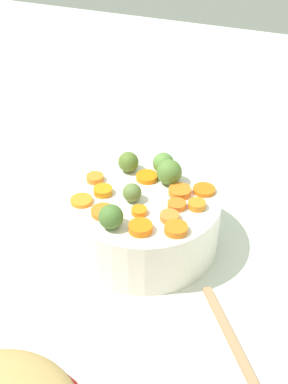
{
  "coord_description": "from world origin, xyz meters",
  "views": [
    {
      "loc": [
        0.24,
        -0.63,
        0.61
      ],
      "look_at": [
        -0.01,
        -0.01,
        0.13
      ],
      "focal_mm": 47.04,
      "sensor_mm": 36.0,
      "label": 1
    }
  ],
  "objects": [
    {
      "name": "carrot_slice_5",
      "position": [
        0.05,
        -0.02,
        0.12
      ],
      "size": [
        0.04,
        0.04,
        0.01
      ],
      "primitive_type": "cylinder",
      "rotation": [
        0.0,
        0.0,
        1.32
      ],
      "color": "orange",
      "rests_on": "serving_bowl_carrots"
    },
    {
      "name": "serving_bowl_carrots",
      "position": [
        -0.01,
        -0.01,
        0.07
      ],
      "size": [
        0.26,
        0.26,
        0.1
      ],
      "primitive_type": "cylinder",
      "color": "white",
      "rests_on": "tabletop"
    },
    {
      "name": "carrot_slice_11",
      "position": [
        -0.02,
        0.04,
        0.12
      ],
      "size": [
        0.05,
        0.05,
        0.01
      ],
      "primitive_type": "cylinder",
      "rotation": [
        0.0,
        0.0,
        1.92
      ],
      "color": "orange",
      "rests_on": "serving_bowl_carrots"
    },
    {
      "name": "tabletop",
      "position": [
        0.0,
        0.0,
        0.01
      ],
      "size": [
        2.4,
        2.4,
        0.02
      ],
      "primitive_type": "cube",
      "color": "silver",
      "rests_on": "ground"
    },
    {
      "name": "brussels_sprout_0",
      "position": [
        0.01,
        0.04,
        0.14
      ],
      "size": [
        0.04,
        0.04,
        0.04
      ],
      "primitive_type": "sphere",
      "color": "#557C34",
      "rests_on": "serving_bowl_carrots"
    },
    {
      "name": "carrot_slice_6",
      "position": [
        -0.08,
        -0.03,
        0.12
      ],
      "size": [
        0.04,
        0.04,
        0.01
      ],
      "primitive_type": "cylinder",
      "rotation": [
        0.0,
        0.0,
        3.52
      ],
      "color": "orange",
      "rests_on": "serving_bowl_carrots"
    },
    {
      "name": "carrot_slice_9",
      "position": [
        0.07,
        -0.08,
        0.12
      ],
      "size": [
        0.05,
        0.05,
        0.01
      ],
      "primitive_type": "cylinder",
      "rotation": [
        0.0,
        0.0,
        2.18
      ],
      "color": "orange",
      "rests_on": "serving_bowl_carrots"
    },
    {
      "name": "carrot_slice_1",
      "position": [
        0.05,
        -0.05,
        0.12
      ],
      "size": [
        0.04,
        0.04,
        0.01
      ],
      "primitive_type": "cylinder",
      "rotation": [
        0.0,
        0.0,
        4.35
      ],
      "color": "orange",
      "rests_on": "serving_bowl_carrots"
    },
    {
      "name": "carrot_slice_8",
      "position": [
        0.08,
        0.04,
        0.12
      ],
      "size": [
        0.04,
        0.04,
        0.01
      ],
      "primitive_type": "cylinder",
      "rotation": [
        0.0,
        0.0,
        3.14
      ],
      "color": "orange",
      "rests_on": "serving_bowl_carrots"
    },
    {
      "name": "carrot_slice_10",
      "position": [
        0.02,
        -0.09,
        0.12
      ],
      "size": [
        0.05,
        0.05,
        0.01
      ],
      "primitive_type": "cylinder",
      "rotation": [
        0.0,
        0.0,
        5.8
      ],
      "color": "orange",
      "rests_on": "serving_bowl_carrots"
    },
    {
      "name": "brussels_sprout_1",
      "position": [
        -0.06,
        0.05,
        0.14
      ],
      "size": [
        0.04,
        0.04,
        0.04
      ],
      "primitive_type": "sphere",
      "color": "#55712A",
      "rests_on": "serving_bowl_carrots"
    },
    {
      "name": "carrot_slice_7",
      "position": [
        -0.11,
        0.0,
        0.12
      ],
      "size": [
        0.04,
        0.04,
        0.01
      ],
      "primitive_type": "cylinder",
      "rotation": [
        0.0,
        0.0,
        0.64
      ],
      "color": "orange",
      "rests_on": "serving_bowl_carrots"
    },
    {
      "name": "carrot_slice_3",
      "position": [
        -0.1,
        -0.06,
        0.12
      ],
      "size": [
        0.04,
        0.04,
        0.01
      ],
      "primitive_type": "cylinder",
      "rotation": [
        0.0,
        0.0,
        1.87
      ],
      "color": "orange",
      "rests_on": "serving_bowl_carrots"
    },
    {
      "name": "brussels_sprout_2",
      "position": [
        -0.01,
        0.07,
        0.14
      ],
      "size": [
        0.04,
        0.04,
        0.04
      ],
      "primitive_type": "sphere",
      "color": "#59873A",
      "rests_on": "serving_bowl_carrots"
    },
    {
      "name": "carrot_slice_2",
      "position": [
        0.04,
        0.02,
        0.12
      ],
      "size": [
        0.04,
        0.04,
        0.01
      ],
      "primitive_type": "cylinder",
      "rotation": [
        0.0,
        0.0,
        0.05
      ],
      "color": "orange",
      "rests_on": "serving_bowl_carrots"
    },
    {
      "name": "brussels_sprout_4",
      "position": [
        -0.03,
        -0.1,
        0.14
      ],
      "size": [
        0.04,
        0.04,
        0.04
      ],
      "primitive_type": "sphere",
      "color": "#47702E",
      "rests_on": "serving_bowl_carrots"
    },
    {
      "name": "carrot_slice_0",
      "position": [
        -0.05,
        -0.08,
        0.12
      ],
      "size": [
        0.04,
        0.04,
        0.01
      ],
      "primitive_type": "cylinder",
      "rotation": [
        0.0,
        0.0,
        1.8
      ],
      "color": "orange",
      "rests_on": "serving_bowl_carrots"
    },
    {
      "name": "brussels_sprout_3",
      "position": [
        -0.02,
        -0.03,
        0.13
      ],
      "size": [
        0.03,
        0.03,
        0.03
      ],
      "primitive_type": "sphere",
      "color": "#5D783A",
      "rests_on": "serving_bowl_carrots"
    },
    {
      "name": "carrot_slice_4",
      "position": [
        0.08,
        -0.01,
        0.12
      ],
      "size": [
        0.04,
        0.04,
        0.01
      ],
      "primitive_type": "cylinder",
      "rotation": [
        0.0,
        0.0,
        0.42
      ],
      "color": "orange",
      "rests_on": "serving_bowl_carrots"
    },
    {
      "name": "carrot_slice_12",
      "position": [
        -0.0,
        -0.06,
        0.12
      ],
      "size": [
        0.03,
        0.03,
        0.01
      ],
      "primitive_type": "cylinder",
      "rotation": [
        0.0,
        0.0,
        6.08
      ],
      "color": "orange",
      "rests_on": "serving_bowl_carrots"
    }
  ]
}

